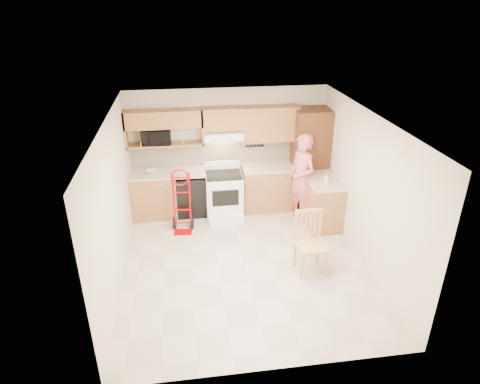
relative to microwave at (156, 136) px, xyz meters
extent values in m
cube|color=beige|center=(1.41, -2.08, -1.65)|extent=(4.00, 4.50, 0.02)
cube|color=white|center=(1.41, -2.08, 0.87)|extent=(4.00, 4.50, 0.02)
cube|color=beige|center=(1.41, 0.17, -0.39)|extent=(4.00, 0.02, 2.50)
cube|color=beige|center=(1.41, -4.34, -0.39)|extent=(4.00, 0.02, 2.50)
cube|color=beige|center=(-0.60, -2.08, -0.39)|extent=(0.02, 4.50, 2.50)
cube|color=beige|center=(3.42, -2.08, -0.39)|extent=(0.02, 4.50, 2.50)
cube|color=beige|center=(1.41, 0.15, -0.44)|extent=(3.92, 0.03, 0.55)
cube|color=olive|center=(-0.14, -0.14, -1.19)|extent=(0.90, 0.60, 0.90)
cube|color=black|center=(0.61, -0.14, -1.22)|extent=(0.60, 0.60, 0.85)
cube|color=olive|center=(2.24, -0.14, -1.19)|extent=(1.14, 0.60, 0.90)
cube|color=tan|center=(0.16, -0.13, -0.72)|extent=(1.50, 0.63, 0.04)
cube|color=tan|center=(2.24, -0.13, -0.72)|extent=(1.14, 0.63, 0.04)
cube|color=olive|center=(3.11, -0.94, -1.19)|extent=(0.60, 1.00, 0.90)
cube|color=tan|center=(3.11, -0.94, -0.72)|extent=(0.63, 1.00, 0.04)
cube|color=brown|center=(3.06, -0.14, -0.59)|extent=(0.70, 0.60, 2.10)
cube|color=olive|center=(0.16, 0.00, 0.34)|extent=(1.50, 0.33, 0.34)
cube|color=olive|center=(0.16, 0.00, -0.17)|extent=(1.50, 0.33, 0.04)
cube|color=olive|center=(1.29, 0.00, 0.30)|extent=(0.76, 0.33, 0.44)
cube|color=olive|center=(2.24, 0.00, 0.16)|extent=(1.14, 0.33, 0.70)
cube|color=white|center=(1.29, -0.06, -0.01)|extent=(0.76, 0.46, 0.14)
imported|color=black|center=(0.00, 0.00, 0.00)|extent=(0.57, 0.40, 0.31)
imported|color=#D26266|center=(2.73, -0.74, -0.75)|extent=(0.64, 0.76, 1.79)
imported|color=white|center=(3.11, -1.06, -0.62)|extent=(0.10, 0.10, 0.18)
imported|color=white|center=(-0.14, -0.14, -0.68)|extent=(0.30, 0.30, 0.06)
camera|label=1|loc=(0.51, -7.90, 2.51)|focal=31.29mm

